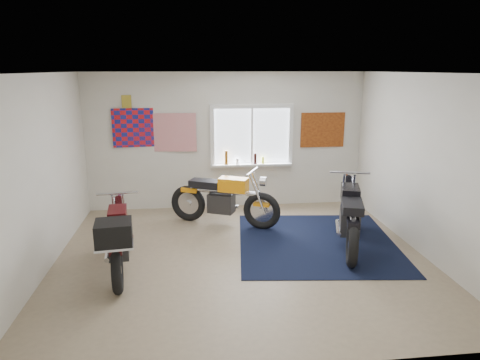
{
  "coord_description": "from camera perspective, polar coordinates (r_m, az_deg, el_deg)",
  "views": [
    {
      "loc": [
        -0.7,
        -5.9,
        2.76
      ],
      "look_at": [
        0.02,
        0.4,
        1.1
      ],
      "focal_mm": 32.0,
      "sensor_mm": 36.0,
      "label": 1
    }
  ],
  "objects": [
    {
      "name": "ground",
      "position": [
        6.55,
        0.19,
        -10.23
      ],
      "size": [
        5.5,
        5.5,
        0.0
      ],
      "primitive_type": "plane",
      "color": "#9E896B",
      "rests_on": "ground"
    },
    {
      "name": "room_shell",
      "position": [
        6.05,
        0.2,
        4.01
      ],
      "size": [
        5.5,
        5.5,
        5.5
      ],
      "color": "white",
      "rests_on": "ground"
    },
    {
      "name": "navy_rug",
      "position": [
        7.17,
        10.18,
        -8.15
      ],
      "size": [
        2.76,
        2.85,
        0.01
      ],
      "primitive_type": "cube",
      "rotation": [
        0.0,
        0.0,
        -0.11
      ],
      "color": "black",
      "rests_on": "ground"
    },
    {
      "name": "window_assembly",
      "position": [
        8.57,
        1.58,
        5.33
      ],
      "size": [
        1.66,
        0.17,
        1.26
      ],
      "color": "white",
      "rests_on": "room_shell"
    },
    {
      "name": "oil_bottles",
      "position": [
        8.54,
        0.08,
        2.86
      ],
      "size": [
        0.8,
        0.07,
        0.28
      ],
      "color": "brown",
      "rests_on": "window_assembly"
    },
    {
      "name": "flag_display",
      "position": [
        8.49,
        -14.9,
        10.07
      ],
      "size": [
        1.6,
        0.1,
        1.17
      ],
      "color": "red",
      "rests_on": "room_shell"
    },
    {
      "name": "triumph_poster",
      "position": [
        8.88,
        10.95,
        6.57
      ],
      "size": [
        0.9,
        0.03,
        0.7
      ],
      "primitive_type": "cube",
      "color": "#A54C14",
      "rests_on": "room_shell"
    },
    {
      "name": "yellow_triumph",
      "position": [
        7.7,
        -2.21,
        -2.69
      ],
      "size": [
        1.96,
        1.0,
        1.05
      ],
      "rotation": [
        0.0,
        0.0,
        -0.42
      ],
      "color": "black",
      "rests_on": "ground"
    },
    {
      "name": "black_chrome_bike",
      "position": [
        6.98,
        14.39,
        -4.84
      ],
      "size": [
        0.86,
        2.09,
        1.1
      ],
      "rotation": [
        0.0,
        0.0,
        1.27
      ],
      "color": "black",
      "rests_on": "navy_rug"
    },
    {
      "name": "maroon_tourer",
      "position": [
        6.08,
        -16.0,
        -7.57
      ],
      "size": [
        0.68,
        1.96,
        1.0
      ],
      "rotation": [
        0.0,
        0.0,
        1.69
      ],
      "color": "black",
      "rests_on": "ground"
    }
  ]
}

